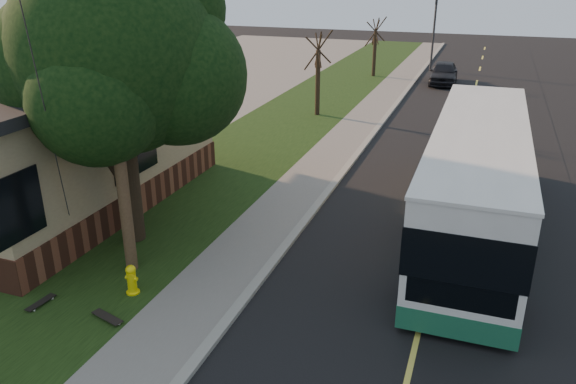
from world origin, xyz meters
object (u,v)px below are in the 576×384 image
object	(u,v)px
bare_tree_far	(375,48)
dumpster	(101,154)
traffic_signal	(434,27)
transit_bus	(476,177)
leafy_tree	(120,56)
skateboard_spare	(107,317)
bare_tree_near	(318,74)
skateboard_main	(41,303)
utility_pole	(111,92)
fire_hydrant	(132,279)
distant_car	(444,73)

from	to	relation	value
bare_tree_far	dumpster	distance (m)	23.78
traffic_signal	transit_bus	distance (m)	27.96
leafy_tree	traffic_signal	distance (m)	31.76
leafy_tree	skateboard_spare	world-z (taller)	leafy_tree
bare_tree_near	skateboard_spare	bearing A→B (deg)	-87.01
dumpster	transit_bus	bearing A→B (deg)	-2.22
transit_bus	skateboard_main	size ratio (longest dim) A/B	15.01
skateboard_main	bare_tree_near	bearing A→B (deg)	87.60
utility_pole	bare_tree_near	bearing A→B (deg)	90.66
fire_hydrant	leafy_tree	size ratio (longest dim) A/B	0.09
fire_hydrant	skateboard_spare	bearing A→B (deg)	-84.92
utility_pole	bare_tree_far	size ratio (longest dim) A/B	2.25
utility_pole	skateboard_spare	size ratio (longest dim) A/B	10.39
utility_pole	bare_tree_far	distance (m)	29.13
skateboard_spare	utility_pole	bearing A→B (deg)	110.82
distant_car	utility_pole	bearing A→B (deg)	-102.83
skateboard_spare	distant_car	bearing A→B (deg)	81.76
fire_hydrant	skateboard_main	bearing A→B (deg)	-146.04
transit_bus	dumpster	size ratio (longest dim) A/B	6.19
bare_tree_near	dumpster	world-z (taller)	bare_tree_near
leafy_tree	dumpster	world-z (taller)	leafy_tree
leafy_tree	utility_pole	bearing A→B (deg)	-62.40
utility_pole	transit_bus	world-z (taller)	utility_pole
traffic_signal	transit_bus	bearing A→B (deg)	-81.26
bare_tree_far	skateboard_spare	xyz separation A→B (m)	(0.50, -31.12, -1.87)
transit_bus	distant_car	world-z (taller)	transit_bus
leafy_tree	bare_tree_far	distance (m)	27.56
leafy_tree	skateboard_main	xyz separation A→B (m)	(-0.13, -3.79, -5.04)
transit_bus	skateboard_spare	size ratio (longest dim) A/B	13.43
bare_tree_far	dumpster	xyz separation A→B (m)	(-5.61, -23.08, -1.28)
distant_car	traffic_signal	bearing A→B (deg)	103.20
fire_hydrant	utility_pole	world-z (taller)	utility_pole
transit_bus	dumpster	world-z (taller)	transit_bus
utility_pole	leafy_tree	distance (m)	1.94
utility_pole	bare_tree_far	bearing A→B (deg)	89.40
bare_tree_near	dumpster	size ratio (longest dim) A/B	2.27
bare_tree_near	traffic_signal	world-z (taller)	traffic_signal
leafy_tree	skateboard_spare	size ratio (longest dim) A/B	8.94
utility_pole	bare_tree_near	distance (m)	17.19
utility_pole	bare_tree_far	xyz separation A→B (m)	(0.31, 29.01, -2.63)
distant_car	bare_tree_near	bearing A→B (deg)	-118.27
fire_hydrant	utility_pole	size ratio (longest dim) A/B	0.08
skateboard_spare	distant_car	size ratio (longest dim) A/B	0.20
skateboard_main	distant_car	distance (m)	30.85
distant_car	fire_hydrant	bearing A→B (deg)	-101.13
bare_tree_near	traffic_signal	xyz separation A→B (m)	(4.00, 16.00, 1.01)
fire_hydrant	traffic_signal	size ratio (longest dim) A/B	0.13
leafy_tree	skateboard_main	size ratio (longest dim) A/B	9.98
bare_tree_far	transit_bus	xyz separation A→B (m)	(7.74, -23.60, -0.31)
traffic_signal	skateboard_main	bearing A→B (deg)	-97.78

